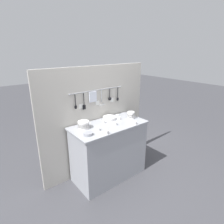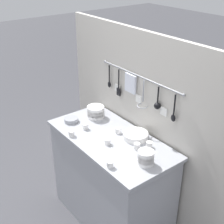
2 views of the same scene
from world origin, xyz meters
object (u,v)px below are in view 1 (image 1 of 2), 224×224
Objects in this scene: bowl_stack_nested_right at (83,125)px; cup_edge_far at (107,132)px; cup_front_left at (135,123)px; cup_centre at (98,129)px; plate_stack at (109,118)px; cup_by_caddy at (119,118)px; cup_beside_plates at (117,116)px; bowl_stack_short_front at (131,115)px; cup_front_right at (115,124)px; steel_mixing_bowl at (88,134)px; cup_edge_near at (104,121)px.

bowl_stack_nested_right is 3.17× the size of cup_edge_far.
cup_front_left is 0.60m from cup_centre.
cup_by_caddy is (0.13, -0.10, -0.00)m from plate_stack.
cup_beside_plates is at bearing -1.31° from plate_stack.
bowl_stack_short_front is at bearing -8.70° from bowl_stack_nested_right.
bowl_stack_nested_right is 0.64m from cup_by_caddy.
bowl_stack_short_front reaches higher than cup_front_left.
cup_front_right is 0.25m from cup_by_caddy.
cup_centre is at bearing -58.17° from bowl_stack_nested_right.
cup_by_caddy is at bearing 36.55° from cup_front_right.
cup_beside_plates is 1.00× the size of cup_by_caddy.
cup_beside_plates is 0.67m from cup_edge_far.
cup_front_left and cup_beside_plates have the same top height.
cup_edge_far is at bearing -79.74° from cup_centre.
plate_stack reaches higher than cup_centre.
cup_edge_near is at bearing 27.56° from steel_mixing_bowl.
steel_mixing_bowl is (-0.90, -0.11, -0.04)m from bowl_stack_short_front.
bowl_stack_nested_right is at bearing -175.97° from cup_beside_plates.
bowl_stack_short_front is 2.37× the size of cup_front_left.
cup_front_left is 0.32m from cup_by_caddy.
bowl_stack_nested_right is 3.17× the size of cup_front_left.
bowl_stack_nested_right is 3.17× the size of cup_front_right.
cup_front_right is 1.00× the size of cup_centre.
cup_by_caddy is at bearing 14.91° from steel_mixing_bowl.
bowl_stack_nested_right is 0.52m from plate_stack.
cup_edge_near is 0.40m from cup_edge_far.
cup_edge_near reaches higher than steel_mixing_bowl.
cup_front_left is 0.41m from cup_beside_plates.
bowl_stack_short_front reaches higher than cup_edge_far.
cup_by_caddy is at bearing -6.40° from cup_edge_near.
bowl_stack_short_front is at bearing 60.65° from cup_front_left.
cup_beside_plates and cup_centre have the same top height.
steel_mixing_bowl is 0.48m from cup_edge_near.
plate_stack is at bearing 114.15° from cup_front_left.
cup_front_left is (0.77, -0.13, 0.01)m from steel_mixing_bowl.
steel_mixing_bowl is 2.51× the size of cup_centre.
bowl_stack_nested_right reaches higher than cup_beside_plates.
steel_mixing_bowl is (-0.07, -0.23, -0.04)m from bowl_stack_nested_right.
cup_edge_near is 0.34m from cup_beside_plates.
cup_edge_near is 1.00× the size of cup_centre.
plate_stack is 4.13× the size of cup_beside_plates.
cup_edge_near is at bearing 116.05° from cup_front_right.
cup_beside_plates is at bearing 20.54° from steel_mixing_bowl.
cup_front_right is at bearing -63.95° from cup_edge_near.
bowl_stack_nested_right is 0.24m from cup_centre.
bowl_stack_short_front is 0.23m from cup_beside_plates.
steel_mixing_bowl is at bearing -170.45° from cup_centre.
bowl_stack_nested_right is 0.25m from steel_mixing_bowl.
cup_beside_plates is 0.10m from cup_by_caddy.
cup_edge_far is at bearing -131.21° from plate_stack.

